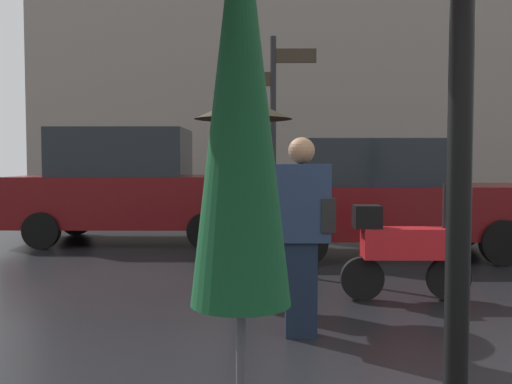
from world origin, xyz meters
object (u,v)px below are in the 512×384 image
parked_scooter (401,248)px  parked_car_right (387,196)px  folded_patio_umbrella_far (240,115)px  pedestrian_with_umbrella (243,145)px  street_signpost (273,131)px  pedestrian_with_bag (303,224)px  parked_car_left (131,186)px

parked_scooter → parked_car_right: (0.47, 2.93, 0.37)m
folded_patio_umbrella_far → pedestrian_with_umbrella: (-0.11, 3.82, -0.00)m
parked_car_right → street_signpost: street_signpost is taller
folded_patio_umbrella_far → pedestrian_with_bag: folded_patio_umbrella_far is taller
pedestrian_with_umbrella → parked_car_right: pedestrian_with_umbrella is taller
folded_patio_umbrella_far → pedestrian_with_bag: (0.42, 2.73, -0.69)m
parked_car_left → parked_car_right: 4.59m
parked_car_right → pedestrian_with_umbrella: bearing=72.7°
pedestrian_with_umbrella → parked_car_right: size_ratio=0.49×
folded_patio_umbrella_far → pedestrian_with_bag: size_ratio=1.52×
pedestrian_with_bag → street_signpost: (-0.19, 2.79, 0.92)m
folded_patio_umbrella_far → pedestrian_with_umbrella: size_ratio=1.20×
parked_car_left → pedestrian_with_bag: bearing=-70.8°
folded_patio_umbrella_far → pedestrian_with_umbrella: 3.82m
street_signpost → pedestrian_with_umbrella: bearing=-101.3°
parked_car_left → street_signpost: size_ratio=1.37×
folded_patio_umbrella_far → parked_car_left: 8.79m
parked_scooter → street_signpost: (-1.32, 1.51, 1.31)m
pedestrian_with_bag → street_signpost: street_signpost is taller
parked_car_right → street_signpost: bearing=55.4°
folded_patio_umbrella_far → street_signpost: bearing=87.7°
parked_car_right → street_signpost: (-1.79, -1.42, 0.95)m
pedestrian_with_bag → parked_scooter: size_ratio=1.22×
pedestrian_with_umbrella → street_signpost: (0.34, 1.70, 0.23)m
pedestrian_with_umbrella → pedestrian_with_bag: (0.53, -1.09, -0.69)m
parked_car_left → parked_car_right: bearing=-25.7°
pedestrian_with_bag → parked_car_left: size_ratio=0.40×
folded_patio_umbrella_far → parked_car_right: 7.26m
parked_scooter → parked_car_right: 2.99m
folded_patio_umbrella_far → parked_car_left: folded_patio_umbrella_far is taller
pedestrian_with_umbrella → parked_car_right: 3.85m
parked_car_left → pedestrian_with_umbrella: bearing=-71.0°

